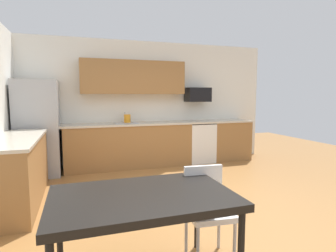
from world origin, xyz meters
name	(u,v)px	position (x,y,z in m)	size (l,w,h in m)	color
ground_plane	(190,204)	(0.00, 0.00, 0.00)	(12.00, 12.00, 0.00)	#9E6B38
wall_back	(145,103)	(0.00, 2.65, 1.35)	(5.80, 0.10, 2.70)	white
cabinet_run_back	(129,146)	(-0.44, 2.30, 0.45)	(2.63, 0.60, 0.90)	olive
cabinet_run_back_right	(228,140)	(1.94, 2.30, 0.45)	(0.92, 0.60, 0.90)	olive
cabinet_run_left	(17,172)	(-2.30, 0.80, 0.45)	(0.60, 2.00, 0.90)	olive
countertop_back	(149,123)	(0.00, 2.30, 0.92)	(4.80, 0.64, 0.04)	beige
countertop_left	(15,139)	(-2.30, 0.80, 0.92)	(0.64, 2.00, 0.04)	beige
upper_cabinets_back	(134,77)	(-0.30, 2.43, 1.90)	(2.20, 0.34, 0.70)	olive
refrigerator	(38,128)	(-2.18, 2.22, 0.90)	(0.76, 0.70, 1.81)	#9EA0A5
oven_range	(199,142)	(1.18, 2.30, 0.46)	(0.60, 0.60, 0.91)	white
microwave	(198,95)	(1.18, 2.40, 1.54)	(0.54, 0.36, 0.32)	black
sink_basin	(126,126)	(-0.49, 2.30, 0.88)	(0.48, 0.40, 0.14)	#A5A8AD
sink_faucet	(125,118)	(-0.49, 2.48, 1.04)	(0.02, 0.02, 0.24)	#B2B5BA
dining_table	(143,202)	(-1.01, -1.44, 0.70)	(1.40, 0.90, 0.76)	black
chair_near_table	(207,204)	(-0.34, -1.22, 0.50)	(0.43, 0.43, 0.85)	white
kettle	(127,119)	(-0.46, 2.35, 1.02)	(0.14, 0.14, 0.20)	orange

